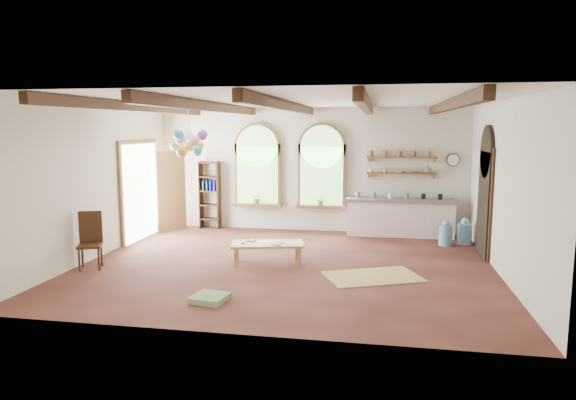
% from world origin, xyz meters
% --- Properties ---
extents(floor, '(8.00, 8.00, 0.00)m').
position_xyz_m(floor, '(0.00, 0.00, 0.00)').
color(floor, brown).
rests_on(floor, ground).
extents(ceiling_beams, '(6.20, 6.80, 0.18)m').
position_xyz_m(ceiling_beams, '(0.00, 0.00, 3.10)').
color(ceiling_beams, '#381C11').
rests_on(ceiling_beams, ceiling).
extents(window_left, '(1.30, 0.28, 2.20)m').
position_xyz_m(window_left, '(-1.40, 3.43, 1.63)').
color(window_left, brown).
rests_on(window_left, floor).
extents(window_right, '(1.30, 0.28, 2.20)m').
position_xyz_m(window_right, '(0.30, 3.43, 1.63)').
color(window_right, brown).
rests_on(window_right, floor).
extents(left_doorway, '(0.10, 1.90, 2.50)m').
position_xyz_m(left_doorway, '(-3.95, 1.80, 1.15)').
color(left_doorway, brown).
rests_on(left_doorway, floor).
extents(right_doorway, '(0.10, 1.30, 2.40)m').
position_xyz_m(right_doorway, '(3.95, 1.50, 1.10)').
color(right_doorway, black).
rests_on(right_doorway, floor).
extents(kitchen_counter, '(2.68, 0.62, 0.94)m').
position_xyz_m(kitchen_counter, '(2.30, 3.20, 0.48)').
color(kitchen_counter, '#F6D0D1').
rests_on(kitchen_counter, floor).
extents(wall_shelf_lower, '(1.70, 0.24, 0.04)m').
position_xyz_m(wall_shelf_lower, '(2.30, 3.38, 1.55)').
color(wall_shelf_lower, brown).
rests_on(wall_shelf_lower, wall_back).
extents(wall_shelf_upper, '(1.70, 0.24, 0.04)m').
position_xyz_m(wall_shelf_upper, '(2.30, 3.38, 1.95)').
color(wall_shelf_upper, brown).
rests_on(wall_shelf_upper, wall_back).
extents(wall_clock, '(0.32, 0.04, 0.32)m').
position_xyz_m(wall_clock, '(3.55, 3.45, 1.90)').
color(wall_clock, black).
rests_on(wall_clock, wall_back).
extents(bookshelf, '(0.53, 0.32, 1.80)m').
position_xyz_m(bookshelf, '(-2.70, 3.32, 0.90)').
color(bookshelf, '#381C11').
rests_on(bookshelf, floor).
extents(coffee_table, '(1.56, 0.99, 0.41)m').
position_xyz_m(coffee_table, '(-0.40, 0.08, 0.36)').
color(coffee_table, tan).
rests_on(coffee_table, floor).
extents(side_chair, '(0.57, 0.57, 1.10)m').
position_xyz_m(side_chair, '(-3.66, -0.93, 0.32)').
color(side_chair, '#381C11').
rests_on(side_chair, floor).
extents(floor_mat, '(1.95, 1.62, 0.02)m').
position_xyz_m(floor_mat, '(1.70, -0.55, 0.01)').
color(floor_mat, tan).
rests_on(floor_mat, floor).
extents(floor_cushion, '(0.60, 0.60, 0.09)m').
position_xyz_m(floor_cushion, '(-0.80, -2.30, 0.04)').
color(floor_cushion, '#67875D').
rests_on(floor_cushion, floor).
extents(water_jug_a, '(0.32, 0.32, 0.62)m').
position_xyz_m(water_jug_a, '(3.75, 2.50, 0.27)').
color(water_jug_a, '#60A0CE').
rests_on(water_jug_a, floor).
extents(water_jug_b, '(0.30, 0.30, 0.59)m').
position_xyz_m(water_jug_b, '(3.30, 2.30, 0.25)').
color(water_jug_b, '#60A0CE').
rests_on(water_jug_b, floor).
extents(balloon_cluster, '(0.90, 0.90, 1.15)m').
position_xyz_m(balloon_cluster, '(-2.40, 1.12, 2.35)').
color(balloon_cluster, silver).
rests_on(balloon_cluster, floor).
extents(table_book, '(0.17, 0.24, 0.02)m').
position_xyz_m(table_book, '(-0.85, 0.18, 0.42)').
color(table_book, olive).
rests_on(table_book, coffee_table).
extents(tablet, '(0.21, 0.28, 0.01)m').
position_xyz_m(tablet, '(-0.18, 0.02, 0.42)').
color(tablet, black).
rests_on(tablet, coffee_table).
extents(potted_plant_left, '(0.27, 0.23, 0.30)m').
position_xyz_m(potted_plant_left, '(-1.40, 3.32, 0.85)').
color(potted_plant_left, '#598C4C').
rests_on(potted_plant_left, window_left).
extents(potted_plant_right, '(0.27, 0.23, 0.30)m').
position_xyz_m(potted_plant_right, '(0.30, 3.32, 0.85)').
color(potted_plant_right, '#598C4C').
rests_on(potted_plant_right, window_right).
extents(shelf_cup_a, '(0.12, 0.10, 0.10)m').
position_xyz_m(shelf_cup_a, '(1.55, 3.38, 1.62)').
color(shelf_cup_a, white).
rests_on(shelf_cup_a, wall_shelf_lower).
extents(shelf_cup_b, '(0.10, 0.10, 0.09)m').
position_xyz_m(shelf_cup_b, '(1.90, 3.38, 1.62)').
color(shelf_cup_b, beige).
rests_on(shelf_cup_b, wall_shelf_lower).
extents(shelf_bowl_a, '(0.22, 0.22, 0.05)m').
position_xyz_m(shelf_bowl_a, '(2.25, 3.38, 1.60)').
color(shelf_bowl_a, beige).
rests_on(shelf_bowl_a, wall_shelf_lower).
extents(shelf_bowl_b, '(0.20, 0.20, 0.06)m').
position_xyz_m(shelf_bowl_b, '(2.60, 3.38, 1.60)').
color(shelf_bowl_b, '#8C664C').
rests_on(shelf_bowl_b, wall_shelf_lower).
extents(shelf_vase, '(0.18, 0.18, 0.19)m').
position_xyz_m(shelf_vase, '(2.95, 3.38, 1.67)').
color(shelf_vase, slate).
rests_on(shelf_vase, wall_shelf_lower).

